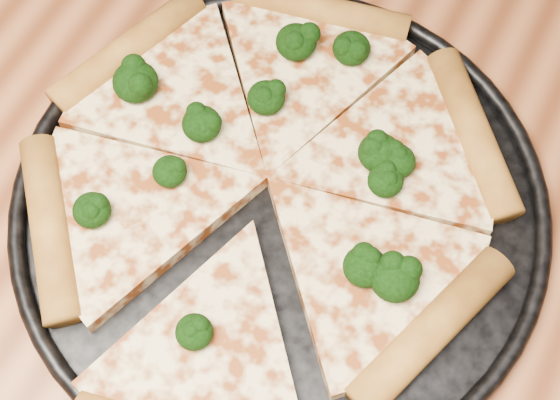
% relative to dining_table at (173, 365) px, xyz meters
% --- Properties ---
extents(dining_table, '(1.20, 0.90, 0.75)m').
position_rel_dining_table_xyz_m(dining_table, '(0.00, 0.00, 0.00)').
color(dining_table, '#98542F').
rests_on(dining_table, ground).
extents(pizza_pan, '(0.36, 0.36, 0.02)m').
position_rel_dining_table_xyz_m(pizza_pan, '(0.03, 0.11, 0.10)').
color(pizza_pan, black).
rests_on(pizza_pan, dining_table).
extents(pizza, '(0.34, 0.37, 0.03)m').
position_rel_dining_table_xyz_m(pizza, '(0.02, 0.11, 0.11)').
color(pizza, beige).
rests_on(pizza, pizza_pan).
extents(broccoli_florets, '(0.25, 0.26, 0.02)m').
position_rel_dining_table_xyz_m(broccoli_florets, '(0.02, 0.14, 0.12)').
color(broccoli_florets, black).
rests_on(broccoli_florets, pizza).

